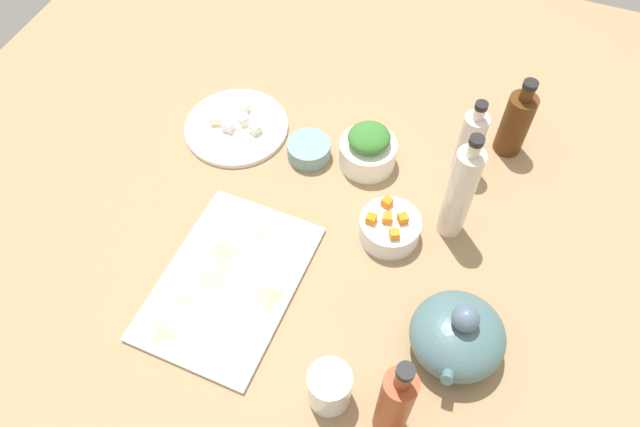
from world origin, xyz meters
TOP-DOWN VIEW (x-y plane):
  - tabletop at (0.00, 0.00)cm, footprint 190.00×190.00cm
  - cutting_board at (17.90, -11.53)cm, footprint 36.86×25.76cm
  - plate_tofu at (-18.32, -27.28)cm, footprint 23.38×23.38cm
  - bowl_greens at (-19.57, 3.45)cm, footprint 12.21×12.21cm
  - bowl_carrots at (-3.23, 13.43)cm, footprint 12.02×12.02cm
  - bowl_small_side at (-16.82, -9.00)cm, footprint 9.45×9.45cm
  - teapot at (15.43, 30.95)cm, footprint 17.94×16.41cm
  - bottle_0 at (-25.48, 23.30)cm, footprint 5.06×5.06cm
  - bottle_1 at (-9.33, 24.28)cm, footprint 5.23×5.23cm
  - bottle_2 at (32.00, 24.24)cm, footprint 5.26×5.26cm
  - bottle_3 at (-34.63, 31.09)cm, footprint 6.03×6.03cm
  - drinking_glass_0 at (31.36, 13.61)cm, footprint 7.33×7.33cm
  - carrot_cube_0 at (-3.99, 15.51)cm, footprint 2.52×2.52cm
  - carrot_cube_1 at (-0.30, 15.03)cm, footprint 2.41×2.41cm
  - carrot_cube_2 at (-1.77, 9.87)cm, footprint 1.91×1.91cm
  - carrot_cube_3 at (-6.61, 11.55)cm, footprint 2.30×2.30cm
  - carrot_cube_4 at (-3.02, 12.66)cm, footprint 2.14×2.14cm
  - chopped_greens_mound at (-19.57, 3.45)cm, footprint 12.50×12.53cm
  - tofu_cube_0 at (-19.53, -25.83)cm, footprint 3.11×3.11cm
  - tofu_cube_1 at (-16.51, -28.23)cm, footprint 2.22×2.22cm
  - tofu_cube_2 at (-18.03, -22.34)cm, footprint 2.93×2.93cm
  - tofu_cube_3 at (-22.83, -27.41)cm, footprint 2.38×2.38cm
  - tofu_cube_4 at (-17.44, -31.90)cm, footprint 2.86×2.86cm
  - dumpling_0 at (24.22, -19.08)cm, footprint 5.87×6.19cm
  - dumpling_1 at (18.00, -3.63)cm, footprint 7.16×7.21cm
  - dumpling_2 at (30.93, -18.41)cm, footprint 5.05×5.54cm
  - dumpling_3 at (12.54, -15.70)cm, footprint 5.74×6.04cm
  - dumpling_4 at (6.58, -11.41)cm, footprint 7.65×7.65cm
  - dumpling_5 at (17.93, -14.88)cm, footprint 7.46×7.47cm

SIDE VIEW (x-z plane):
  - tabletop at x=0.00cm, z-range 0.00..3.00cm
  - cutting_board at x=17.90cm, z-range 3.00..4.00cm
  - plate_tofu at x=-18.32cm, z-range 3.00..4.20cm
  - bowl_small_side at x=-16.82cm, z-range 3.00..6.94cm
  - dumpling_5 at x=17.93cm, z-range 4.00..6.27cm
  - dumpling_4 at x=6.58cm, z-range 4.00..6.37cm
  - dumpling_2 at x=30.93cm, z-range 4.00..6.43cm
  - dumpling_0 at x=24.22cm, z-range 4.00..6.50cm
  - tofu_cube_0 at x=-19.53cm, z-range 4.20..6.40cm
  - tofu_cube_1 at x=-16.51cm, z-range 4.20..6.40cm
  - tofu_cube_2 at x=-18.03cm, z-range 4.20..6.40cm
  - tofu_cube_3 at x=-22.83cm, z-range 4.20..6.40cm
  - tofu_cube_4 at x=-17.44cm, z-range 4.20..6.40cm
  - dumpling_1 at x=18.00cm, z-range 4.00..6.66cm
  - bowl_carrots at x=-3.23cm, z-range 3.00..8.02cm
  - dumpling_3 at x=12.54cm, z-range 4.00..7.16cm
  - bowl_greens at x=-19.57cm, z-range 3.00..9.05cm
  - drinking_glass_0 at x=31.36cm, z-range 3.00..12.07cm
  - teapot at x=15.43cm, z-range 1.17..15.60cm
  - carrot_cube_0 at x=-3.99cm, z-range 8.02..9.82cm
  - carrot_cube_1 at x=-0.30cm, z-range 8.02..9.82cm
  - carrot_cube_2 at x=-1.77cm, z-range 8.02..9.82cm
  - carrot_cube_3 at x=-6.61cm, z-range 8.02..9.82cm
  - carrot_cube_4 at x=-3.02cm, z-range 8.02..9.82cm
  - bottle_3 at x=-34.63cm, z-range 1.35..20.67cm
  - chopped_greens_mound at x=-19.57cm, z-range 9.05..13.06cm
  - bottle_0 at x=-25.48cm, z-range 1.55..20.87cm
  - bottle_2 at x=32.00cm, z-range 1.09..25.99cm
  - bottle_1 at x=-9.33cm, z-range 1.42..28.20cm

